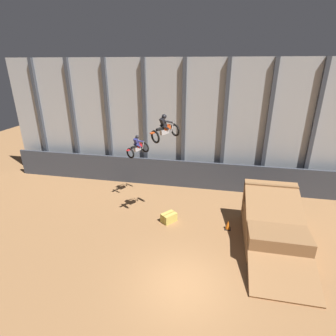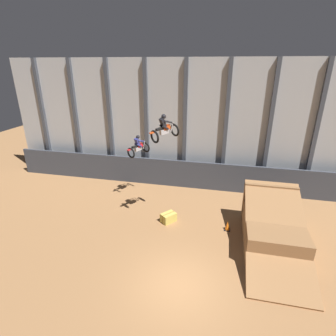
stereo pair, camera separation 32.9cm
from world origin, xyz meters
name	(u,v)px [view 1 (the left image)]	position (x,y,z in m)	size (l,w,h in m)	color
ground_plane	(181,285)	(0.00, 0.00, 0.00)	(60.00, 60.00, 0.00)	#996B42
arena_back_wall	(204,126)	(0.00, 10.85, 4.80)	(32.00, 0.40, 9.60)	#ADB2B7
lower_barrier	(201,175)	(0.00, 9.97, 1.09)	(31.36, 0.20, 2.19)	#383D47
dirt_ramp	(272,225)	(4.40, 4.24, 0.92)	(2.99, 6.47, 2.77)	olive
rider_bike_left_air	(138,147)	(-4.26, 7.66, 3.82)	(1.39, 1.75, 1.48)	black
rider_bike_right_air	(165,129)	(-1.76, 4.93, 5.82)	(1.57, 1.68, 1.53)	black
traffic_cone_near_ramp	(228,225)	(2.07, 4.76, 0.28)	(0.36, 0.36, 0.58)	black
hay_bale_trackside	(169,217)	(-1.52, 4.87, 0.28)	(1.04, 1.08, 0.57)	#CCB751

